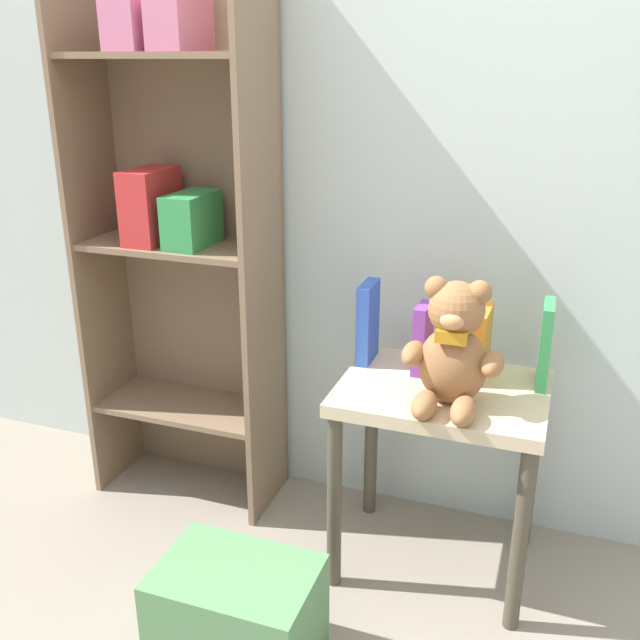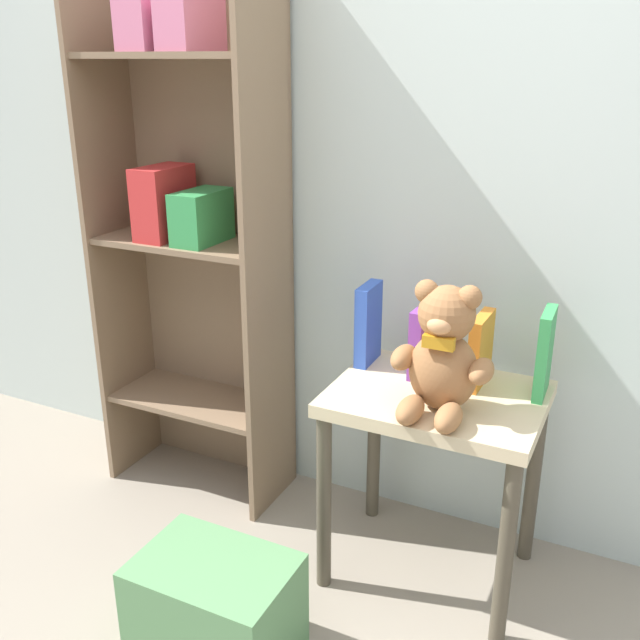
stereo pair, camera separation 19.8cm
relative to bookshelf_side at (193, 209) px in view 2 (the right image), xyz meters
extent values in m
cube|color=silver|center=(0.77, 0.15, 0.32)|extent=(4.80, 0.06, 2.50)
cube|color=#7F664C|center=(-0.28, -0.04, -0.09)|extent=(0.02, 0.28, 1.67)
cube|color=#7F664C|center=(0.28, -0.04, -0.09)|extent=(0.02, 0.28, 1.67)
cube|color=#7F664C|center=(0.00, 0.09, -0.09)|extent=(0.58, 0.02, 1.67)
cube|color=#7F664C|center=(0.00, -0.04, -0.63)|extent=(0.55, 0.26, 0.02)
cube|color=#7F664C|center=(0.00, -0.04, -0.09)|extent=(0.55, 0.26, 0.02)
cube|color=#7F664C|center=(0.00, -0.04, 0.44)|extent=(0.55, 0.26, 0.02)
cube|color=#D17093|center=(-0.07, -0.05, 0.53)|extent=(0.10, 0.20, 0.16)
cube|color=#D17093|center=(0.07, -0.05, 0.55)|extent=(0.10, 0.20, 0.20)
cube|color=red|center=(-0.07, -0.05, 0.02)|extent=(0.10, 0.20, 0.22)
cube|color=#33934C|center=(0.07, -0.05, -0.01)|extent=(0.10, 0.20, 0.15)
cube|color=beige|center=(0.84, -0.15, -0.39)|extent=(0.54, 0.42, 0.04)
cylinder|color=#494233|center=(0.60, -0.33, -0.67)|extent=(0.04, 0.04, 0.52)
cylinder|color=#494233|center=(1.08, -0.33, -0.67)|extent=(0.04, 0.04, 0.52)
cylinder|color=#494233|center=(0.60, 0.03, -0.67)|extent=(0.04, 0.04, 0.52)
cylinder|color=#494233|center=(1.08, 0.03, -0.67)|extent=(0.04, 0.04, 0.52)
ellipsoid|color=#99663D|center=(0.88, -0.23, -0.27)|extent=(0.17, 0.13, 0.20)
sphere|color=#99663D|center=(0.88, -0.23, -0.13)|extent=(0.14, 0.14, 0.14)
sphere|color=#99663D|center=(0.82, -0.23, -0.08)|extent=(0.06, 0.06, 0.06)
sphere|color=#99663D|center=(0.93, -0.23, -0.08)|extent=(0.06, 0.06, 0.06)
ellipsoid|color=tan|center=(0.88, -0.29, -0.14)|extent=(0.06, 0.04, 0.04)
ellipsoid|color=#99663D|center=(0.78, -0.25, -0.25)|extent=(0.06, 0.11, 0.06)
ellipsoid|color=#99663D|center=(0.97, -0.25, -0.25)|extent=(0.06, 0.11, 0.06)
ellipsoid|color=#99663D|center=(0.83, -0.33, -0.34)|extent=(0.06, 0.12, 0.06)
ellipsoid|color=#99663D|center=(0.92, -0.33, -0.34)|extent=(0.06, 0.12, 0.06)
cube|color=#C68419|center=(0.88, -0.29, -0.18)|extent=(0.08, 0.02, 0.03)
cube|color=#2D51B7|center=(0.60, -0.04, -0.26)|extent=(0.04, 0.12, 0.23)
cube|color=purple|center=(0.76, -0.07, -0.28)|extent=(0.04, 0.10, 0.19)
cube|color=orange|center=(0.92, -0.05, -0.28)|extent=(0.03, 0.14, 0.19)
cube|color=#33934C|center=(1.08, -0.04, -0.26)|extent=(0.03, 0.13, 0.22)
cube|color=#568956|center=(0.48, -0.66, -0.80)|extent=(0.37, 0.26, 0.26)
camera|label=1|loc=(1.11, -1.85, 0.44)|focal=40.00mm
camera|label=2|loc=(1.29, -1.77, 0.44)|focal=40.00mm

